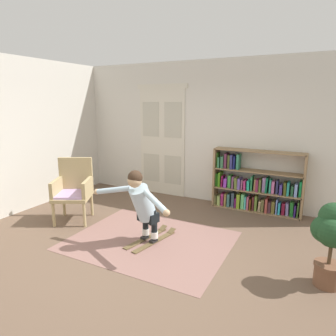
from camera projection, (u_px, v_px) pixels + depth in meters
ground_plane at (144, 252)px, 4.23m from camera, size 7.20×7.20×0.00m
back_wall at (209, 133)px, 6.16m from camera, size 6.00×0.10×2.90m
side_wall_left at (18, 136)px, 5.60m from camera, size 0.10×6.00×2.90m
double_door at (162, 141)px, 6.64m from camera, size 1.22×0.05×2.45m
rug at (150, 240)px, 4.56m from camera, size 2.37×1.87×0.01m
bookshelf at (253, 186)px, 5.74m from camera, size 1.68×0.30×1.19m
wicker_chair at (73, 188)px, 5.28m from camera, size 0.81×0.81×1.10m
potted_plant at (332, 236)px, 3.32m from camera, size 0.43×0.46×0.99m
skis_pair at (152, 239)px, 4.58m from camera, size 0.45×0.95×0.07m
person_skier at (142, 202)px, 4.29m from camera, size 1.44×0.74×1.09m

